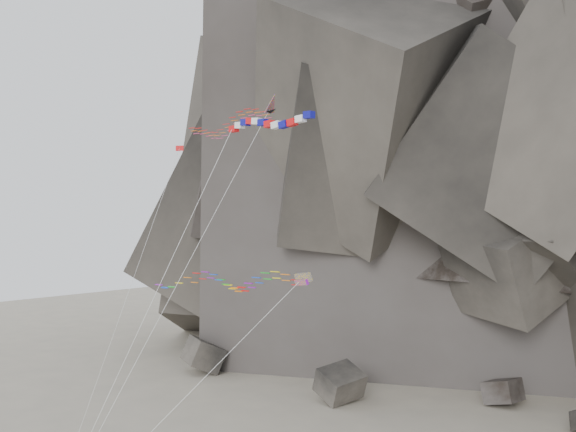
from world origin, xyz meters
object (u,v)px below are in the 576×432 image
Objects in this scene: delta_kite at (224,125)px; pennant_kite at (153,221)px; parafoil_kite at (220,280)px; banner_kite at (265,126)px.

pennant_kite is at bearing -98.02° from delta_kite.
delta_kite is 13.34m from parafoil_kite.
banner_kite is 11.99m from parafoil_kite.
parafoil_kite is at bearing -63.05° from delta_kite.
delta_kite reaches higher than parafoil_kite.
pennant_kite is (0.84, -8.05, -7.85)m from delta_kite.
delta_kite reaches higher than pennant_kite.
banner_kite is at bearing -14.21° from pennant_kite.
parafoil_kite is at bearing 26.13° from pennant_kite.
delta_kite is at bearing 145.08° from parafoil_kite.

